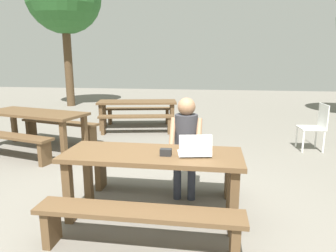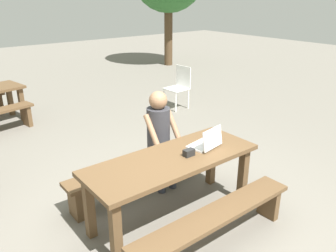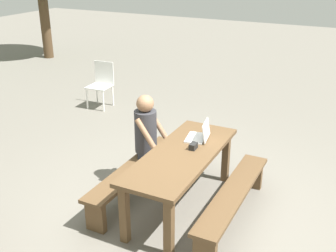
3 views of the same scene
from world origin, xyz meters
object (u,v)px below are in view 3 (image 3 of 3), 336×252
Objects in this scene: laptop at (200,135)px; picnic_table_front at (182,162)px; person_seated at (148,134)px; small_pouch at (193,146)px; plastic_chair at (101,83)px.

picnic_table_front is at bearing -15.42° from laptop.
picnic_table_front is at bearing -116.18° from person_seated.
picnic_table_front is 0.24m from small_pouch.
laptop is 0.42× the size of plastic_chair.
small_pouch is at bearing -26.74° from picnic_table_front.
person_seated is at bearing -87.76° from laptop.
person_seated reaches higher than picnic_table_front.
laptop is (0.46, -0.04, 0.18)m from picnic_table_front.
person_seated is at bearing -47.92° from plastic_chair.
person_seated is 3.35m from plastic_chair.
laptop is 0.31m from small_pouch.
plastic_chair is at bearing 48.97° from picnic_table_front.
laptop is at bearing -5.02° from picnic_table_front.
small_pouch is 0.13× the size of plastic_chair.
plastic_chair is at bearing 45.87° from person_seated.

